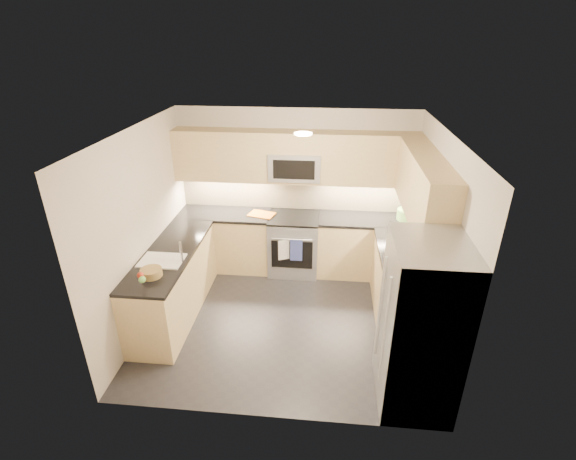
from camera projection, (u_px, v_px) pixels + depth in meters
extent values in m
cube|color=#27272C|center=(285.00, 318.00, 5.62)|extent=(3.60, 3.20, 0.00)
cube|color=beige|center=(285.00, 132.00, 4.53)|extent=(3.60, 3.20, 0.02)
cube|color=beige|center=(296.00, 190.00, 6.51)|extent=(3.60, 0.02, 2.50)
cube|color=beige|center=(266.00, 316.00, 3.64)|extent=(3.60, 0.02, 2.50)
cube|color=beige|center=(143.00, 229.00, 5.24)|extent=(0.02, 3.20, 2.50)
cube|color=beige|center=(437.00, 242.00, 4.92)|extent=(0.02, 3.20, 2.50)
cube|color=#DBBE83|center=(226.00, 241.00, 6.69)|extent=(1.42, 0.60, 0.90)
cube|color=#DBBE83|center=(364.00, 247.00, 6.49)|extent=(1.42, 0.60, 0.90)
cube|color=#DBBE83|center=(401.00, 290.00, 5.42)|extent=(0.60, 1.70, 0.90)
cube|color=#DBBE83|center=(174.00, 284.00, 5.56)|extent=(0.60, 2.00, 0.90)
cube|color=black|center=(224.00, 214.00, 6.48)|extent=(1.42, 0.63, 0.04)
cube|color=black|center=(366.00, 220.00, 6.29)|extent=(1.42, 0.63, 0.04)
cube|color=black|center=(405.00, 259.00, 5.22)|extent=(0.63, 1.70, 0.04)
cube|color=black|center=(169.00, 253.00, 5.35)|extent=(0.63, 2.00, 0.04)
cube|color=#DBBE83|center=(295.00, 157.00, 6.10)|extent=(3.60, 0.35, 0.75)
cube|color=#DBBE83|center=(424.00, 187.00, 4.93)|extent=(0.35, 1.95, 0.75)
cube|color=#C6B48F|center=(296.00, 193.00, 6.53)|extent=(3.60, 0.01, 0.51)
cube|color=#C6B48F|center=(428.00, 229.00, 5.34)|extent=(0.01, 2.30, 0.51)
cube|color=#9D9EA4|center=(294.00, 244.00, 6.56)|extent=(0.76, 0.65, 0.91)
cube|color=black|center=(294.00, 218.00, 6.36)|extent=(0.76, 0.65, 0.03)
cube|color=black|center=(292.00, 255.00, 6.27)|extent=(0.62, 0.02, 0.45)
cylinder|color=#B2B5BA|center=(292.00, 239.00, 6.14)|extent=(0.60, 0.02, 0.02)
cube|color=#ACAEB4|center=(295.00, 166.00, 6.13)|extent=(0.76, 0.40, 0.40)
cube|color=black|center=(294.00, 170.00, 5.95)|extent=(0.60, 0.01, 0.28)
cube|color=#9DA0A4|center=(420.00, 326.00, 4.07)|extent=(0.70, 0.90, 1.80)
cylinder|color=#B2B5BA|center=(384.00, 331.00, 3.92)|extent=(0.02, 0.02, 1.20)
cylinder|color=#B2B5BA|center=(381.00, 308.00, 4.24)|extent=(0.02, 0.02, 1.20)
cube|color=white|center=(163.00, 265.00, 5.15)|extent=(0.52, 0.38, 0.16)
cylinder|color=silver|center=(181.00, 252.00, 5.04)|extent=(0.03, 0.03, 0.28)
cylinder|color=#6DAE4A|center=(407.00, 215.00, 6.20)|extent=(0.34, 0.34, 0.16)
cube|color=orange|center=(262.00, 214.00, 6.40)|extent=(0.44, 0.36, 0.01)
cylinder|color=#9A7E48|center=(151.00, 273.00, 4.80)|extent=(0.29, 0.29, 0.09)
sphere|color=#A72413|center=(140.00, 275.00, 4.61)|extent=(0.08, 0.08, 0.08)
sphere|color=#6AB54D|center=(142.00, 280.00, 4.53)|extent=(0.08, 0.08, 0.08)
cube|color=white|center=(284.00, 250.00, 6.20)|extent=(0.16, 0.08, 0.32)
cube|color=#323E8C|center=(296.00, 250.00, 6.19)|extent=(0.18, 0.02, 0.34)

